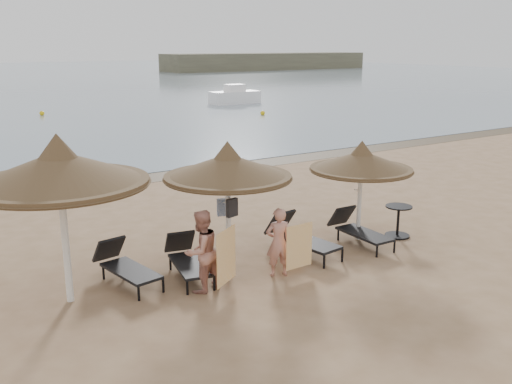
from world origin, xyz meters
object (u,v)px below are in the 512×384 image
Objects in this scene: palapa_left at (59,169)px; palapa_right at (361,161)px; lounger_near_left at (187,258)px; person_left at (201,245)px; palapa_center at (228,167)px; lounger_near_right at (299,236)px; side_table at (398,222)px; lounger_far_right at (358,229)px; lounger_far_left at (124,264)px; person_right at (278,237)px.

palapa_left is 6.93m from palapa_right.
palapa_right is 4.78m from lounger_near_left.
palapa_center is at bearing -158.02° from person_left.
palapa_center is 2.48m from lounger_near_right.
lounger_far_right is at bearing 170.88° from side_table.
palapa_center is 3.78m from lounger_far_right.
palapa_right is 4.76m from person_left.
lounger_far_left is (1.18, 0.31, -2.15)m from palapa_left.
lounger_far_left is at bearing -9.24° from person_right.
person_right reaches higher than lounger_near_left.
palapa_center is 2.07m from lounger_near_left.
lounger_far_left reaches higher than lounger_far_right.
palapa_right reaches higher than lounger_far_left.
palapa_left is 1.89× the size of person_right.
person_right is at bearing -15.76° from palapa_left.
person_right is at bearing -166.55° from lounger_far_right.
lounger_near_right is 2.55× the size of side_table.
lounger_far_left is 3.16m from person_right.
lounger_near_left is at bearing 176.43° from palapa_right.
side_table is at bearing -9.00° from palapa_center.
palapa_center is at bearing -17.73° from lounger_far_left.
lounger_near_right is at bearing 176.02° from person_left.
palapa_right is 1.90m from side_table.
lounger_near_right is at bearing -126.48° from person_right.
lounger_near_left is at bearing -1.29° from palapa_left.
lounger_near_right is 1.07× the size of person_left.
palapa_right is at bearing -147.15° from person_right.
palapa_right is 5.98m from lounger_far_left.
palapa_center is (3.43, -0.01, -0.36)m from palapa_left.
palapa_left is at bearing 177.22° from palapa_right.
lounger_far_left is at bearing 173.55° from palapa_right.
palapa_center is 1.46× the size of lounger_far_left.
palapa_left is at bearing -170.40° from lounger_near_left.
palapa_center is at bearing 171.00° from side_table.
lounger_near_right is 1.52m from person_right.
person_right is (-1.18, -0.85, 0.45)m from lounger_near_right.
palapa_right is at bearing -2.78° from palapa_left.
lounger_near_right reaches higher than side_table.
lounger_near_left is 1.05m from person_left.
palapa_left is at bearing 174.83° from side_table.
person_left is at bearing 11.48° from person_right.
palapa_center is at bearing 172.30° from lounger_far_right.
lounger_far_right is (-0.20, -0.19, -1.59)m from palapa_right.
person_right is at bearing 156.61° from person_left.
lounger_near_left is 0.93× the size of lounger_near_right.
palapa_right is at bearing 158.83° from side_table.
lounger_far_left is at bearing 14.80° from palapa_left.
palapa_left reaches higher than palapa_right.
palapa_right is at bearing -16.09° from lounger_far_left.
palapa_center is 4.85m from side_table.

